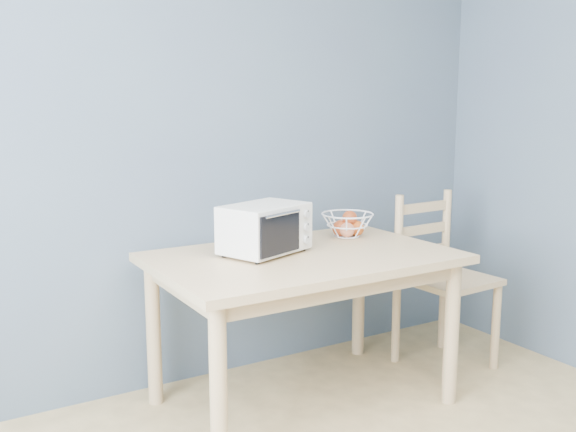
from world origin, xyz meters
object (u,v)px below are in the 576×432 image
toaster_oven (263,229)px  dining_chair (441,281)px  dining_table (303,275)px  fruit_basket (347,225)px

toaster_oven → dining_chair: 1.17m
dining_chair → toaster_oven: bearing=173.5°
dining_table → toaster_oven: 0.30m
fruit_basket → toaster_oven: bearing=-168.5°
toaster_oven → dining_chair: size_ratio=0.49×
fruit_basket → dining_chair: bearing=-19.0°
toaster_oven → dining_chair: bearing=-24.0°
toaster_oven → fruit_basket: (0.58, 0.12, -0.06)m
dining_table → fruit_basket: (0.41, 0.21, 0.17)m
fruit_basket → dining_chair: dining_chair is taller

